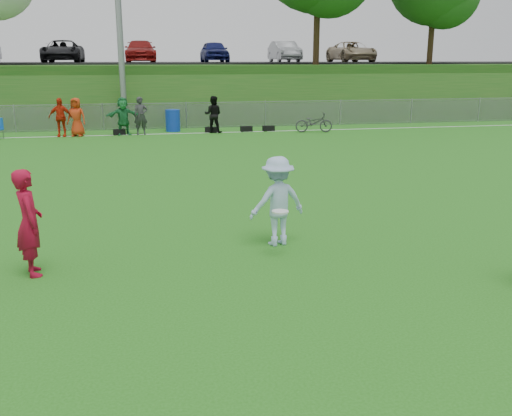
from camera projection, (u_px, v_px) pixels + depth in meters
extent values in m
plane|color=#206615|center=(288.00, 270.00, 9.36)|extent=(120.00, 120.00, 0.00)
cube|color=white|center=(190.00, 133.00, 26.42)|extent=(60.00, 0.10, 0.01)
cube|color=gray|center=(186.00, 116.00, 28.16)|extent=(58.00, 0.02, 1.20)
cube|color=gray|center=(186.00, 103.00, 28.00)|extent=(58.00, 0.04, 0.04)
cylinder|color=gray|center=(118.00, 1.00, 26.97)|extent=(0.30, 0.30, 12.00)
cube|color=#195116|center=(172.00, 87.00, 38.36)|extent=(120.00, 18.00, 3.00)
cube|color=black|center=(170.00, 63.00, 39.86)|extent=(120.00, 12.00, 0.10)
cylinder|color=black|center=(433.00, 6.00, 35.42)|extent=(0.36, 0.36, 7.00)
imported|color=black|center=(63.00, 51.00, 37.37)|extent=(2.39, 5.18, 1.44)
imported|color=maroon|center=(140.00, 51.00, 38.33)|extent=(2.02, 4.96, 1.44)
imported|color=navy|center=(214.00, 52.00, 39.29)|extent=(1.70, 4.23, 1.44)
imported|color=gray|center=(284.00, 52.00, 40.25)|extent=(1.52, 4.37, 1.44)
imported|color=tan|center=(351.00, 52.00, 41.22)|extent=(2.39, 5.18, 1.44)
imported|color=red|center=(60.00, 117.00, 25.11)|extent=(1.02, 0.47, 1.69)
imported|color=red|center=(76.00, 117.00, 25.24)|extent=(0.95, 0.76, 1.69)
imported|color=#1F763C|center=(123.00, 116.00, 25.63)|extent=(1.64, 0.81, 1.69)
imported|color=#2F2F31|center=(141.00, 116.00, 25.78)|extent=(0.65, 0.45, 1.69)
imported|color=black|center=(213.00, 114.00, 26.41)|extent=(0.98, 0.85, 1.69)
cube|color=black|center=(119.00, 132.00, 25.87)|extent=(0.58, 0.34, 0.26)
cube|color=black|center=(211.00, 130.00, 26.67)|extent=(0.62, 0.51, 0.26)
cube|color=black|center=(246.00, 129.00, 26.99)|extent=(0.56, 0.31, 0.26)
cube|color=black|center=(269.00, 128.00, 27.20)|extent=(0.58, 0.34, 0.26)
imported|color=#A20B28|center=(29.00, 223.00, 8.98)|extent=(0.58, 0.72, 1.72)
imported|color=#A7C2E7|center=(278.00, 201.00, 10.46)|extent=(1.18, 0.84, 1.66)
cylinder|color=white|center=(280.00, 212.00, 9.79)|extent=(0.29, 0.29, 0.03)
cylinder|color=#1034B3|center=(173.00, 121.00, 27.04)|extent=(0.88, 0.88, 1.02)
imported|color=#2E2E30|center=(314.00, 123.00, 26.68)|extent=(1.80, 0.85, 0.91)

